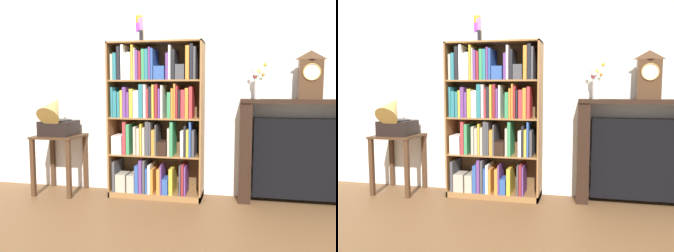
% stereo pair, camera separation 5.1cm
% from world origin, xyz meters
% --- Properties ---
extents(ground_plane, '(8.33, 6.40, 0.02)m').
position_xyz_m(ground_plane, '(0.00, 0.00, -0.01)').
color(ground_plane, brown).
extents(wall_back, '(5.33, 0.08, 2.60)m').
position_xyz_m(wall_back, '(0.19, 0.31, 1.30)').
color(wall_back, silver).
rests_on(wall_back, ground).
extents(bookshelf, '(0.99, 0.33, 1.64)m').
position_xyz_m(bookshelf, '(-0.02, 0.09, 0.80)').
color(bookshelf, olive).
rests_on(bookshelf, ground).
extents(cup_stack, '(0.08, 0.08, 0.28)m').
position_xyz_m(cup_stack, '(-0.19, 0.12, 1.77)').
color(cup_stack, white).
rests_on(cup_stack, bookshelf).
extents(side_table_left, '(0.48, 0.47, 0.64)m').
position_xyz_m(side_table_left, '(-1.09, 0.03, 0.47)').
color(side_table_left, '#472D1C').
rests_on(side_table_left, ground).
extents(gramophone, '(0.35, 0.47, 0.50)m').
position_xyz_m(gramophone, '(-1.09, -0.02, 0.84)').
color(gramophone, black).
rests_on(gramophone, side_table_left).
extents(fireplace_mantel, '(1.20, 0.27, 1.05)m').
position_xyz_m(fireplace_mantel, '(1.47, 0.15, 0.52)').
color(fireplace_mantel, black).
rests_on(fireplace_mantel, ground).
extents(mantel_clock, '(0.22, 0.12, 0.47)m').
position_xyz_m(mantel_clock, '(1.53, 0.13, 1.29)').
color(mantel_clock, '#472D1C').
rests_on(mantel_clock, fireplace_mantel).
extents(flower_vase, '(0.16, 0.12, 0.36)m').
position_xyz_m(flower_vase, '(1.03, 0.13, 1.21)').
color(flower_vase, silver).
rests_on(flower_vase, fireplace_mantel).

